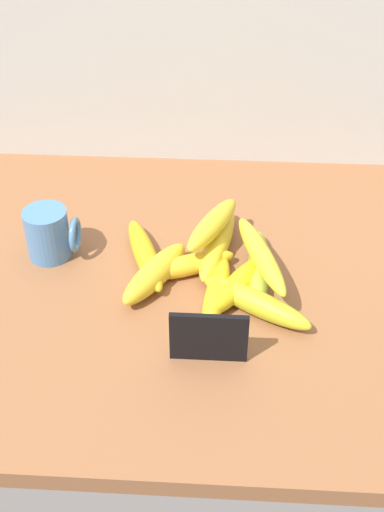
% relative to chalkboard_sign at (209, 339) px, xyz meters
% --- Properties ---
extents(counter_top, '(1.10, 0.76, 0.03)m').
position_rel_chalkboard_sign_xyz_m(counter_top, '(-0.05, 0.18, -0.05)').
color(counter_top, '#915C39').
rests_on(counter_top, ground).
extents(back_wall, '(1.30, 0.02, 0.70)m').
position_rel_chalkboard_sign_xyz_m(back_wall, '(-0.05, 0.57, 0.28)').
color(back_wall, silver).
rests_on(back_wall, ground).
extents(chalkboard_sign, '(0.11, 0.02, 0.08)m').
position_rel_chalkboard_sign_xyz_m(chalkboard_sign, '(0.00, 0.00, 0.00)').
color(chalkboard_sign, black).
rests_on(chalkboard_sign, counter_top).
extents(coffee_mug, '(0.09, 0.07, 0.09)m').
position_rel_chalkboard_sign_xyz_m(coffee_mug, '(-0.28, 0.22, 0.01)').
color(coffee_mug, '#4C7FBA').
rests_on(coffee_mug, counter_top).
extents(banana_0, '(0.18, 0.13, 0.04)m').
position_rel_chalkboard_sign_xyz_m(banana_0, '(0.07, 0.10, -0.02)').
color(banana_0, gold).
rests_on(banana_0, counter_top).
extents(banana_1, '(0.04, 0.20, 0.04)m').
position_rel_chalkboard_sign_xyz_m(banana_1, '(0.07, 0.18, -0.02)').
color(banana_1, '#A0B736').
rests_on(banana_1, counter_top).
extents(banana_2, '(0.06, 0.18, 0.03)m').
position_rel_chalkboard_sign_xyz_m(banana_2, '(0.01, 0.12, -0.02)').
color(banana_2, yellow).
rests_on(banana_2, counter_top).
extents(banana_3, '(0.10, 0.20, 0.04)m').
position_rel_chalkboard_sign_xyz_m(banana_3, '(-0.11, 0.21, -0.02)').
color(banana_3, gold).
rests_on(banana_3, counter_top).
extents(banana_4, '(0.16, 0.10, 0.04)m').
position_rel_chalkboard_sign_xyz_m(banana_4, '(-0.04, 0.19, -0.02)').
color(banana_4, yellow).
rests_on(banana_4, counter_top).
extents(banana_5, '(0.12, 0.17, 0.04)m').
position_rel_chalkboard_sign_xyz_m(banana_5, '(-0.09, 0.16, -0.02)').
color(banana_5, yellow).
rests_on(banana_5, counter_top).
extents(banana_6, '(0.12, 0.16, 0.04)m').
position_rel_chalkboard_sign_xyz_m(banana_6, '(0.04, 0.14, -0.02)').
color(banana_6, yellow).
rests_on(banana_6, counter_top).
extents(banana_7, '(0.08, 0.21, 0.04)m').
position_rel_chalkboard_sign_xyz_m(banana_7, '(0.01, 0.24, -0.02)').
color(banana_7, yellow).
rests_on(banana_7, counter_top).
extents(banana_8, '(0.10, 0.20, 0.03)m').
position_rel_chalkboard_sign_xyz_m(banana_8, '(0.08, 0.18, 0.01)').
color(banana_8, yellow).
rests_on(banana_8, banana_1).
extents(banana_9, '(0.10, 0.16, 0.04)m').
position_rel_chalkboard_sign_xyz_m(banana_9, '(-0.00, 0.24, 0.02)').
color(banana_9, yellow).
rests_on(banana_9, banana_7).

